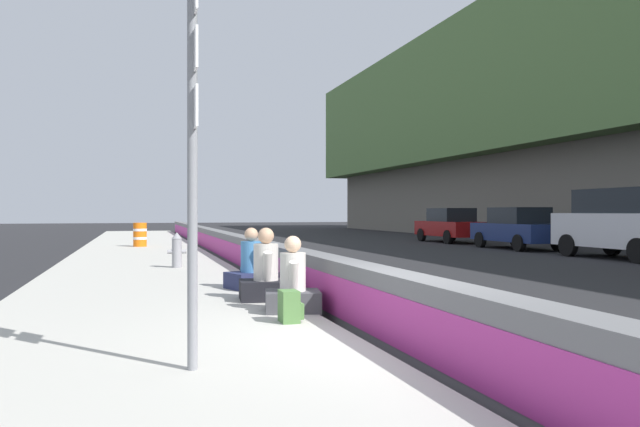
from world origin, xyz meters
name	(u,v)px	position (x,y,z in m)	size (l,w,h in m)	color
ground_plane	(404,351)	(0.00, 0.00, 0.00)	(160.00, 160.00, 0.00)	#232326
sidewalk_strip	(155,362)	(0.00, 2.65, 0.07)	(80.00, 4.40, 0.14)	#B5B2A8
jersey_barrier	(404,313)	(0.00, 0.00, 0.42)	(76.00, 0.45, 0.85)	slate
route_sign_post	(193,132)	(-0.68, 2.34, 2.23)	(0.44, 0.09, 3.60)	gray
fire_hydrant	(177,250)	(9.43, 1.85, 0.59)	(0.26, 0.46, 0.88)	gray
seated_person_foreground	(293,288)	(2.13, 0.72, 0.47)	(0.78, 0.86, 1.06)	#424247
seated_person_middle	(266,277)	(3.35, 0.85, 0.50)	(0.78, 0.89, 1.14)	black
seated_person_rear	(251,269)	(4.80, 0.82, 0.49)	(0.90, 0.97, 1.10)	#23284C
backpack	(290,307)	(1.32, 0.97, 0.33)	(0.32, 0.28, 0.40)	#4C7A3D
construction_barrel	(140,235)	(19.25, 2.67, 0.62)	(0.54, 0.54, 0.95)	orange
parked_car_third	(625,222)	(9.84, -12.28, 1.18)	(4.80, 2.06, 2.28)	silver
parked_car_fourth	(518,228)	(15.42, -12.14, 0.86)	(4.55, 2.05, 1.71)	navy
parked_car_midline	(450,225)	(21.14, -12.21, 0.86)	(4.52, 2.00, 1.71)	maroon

